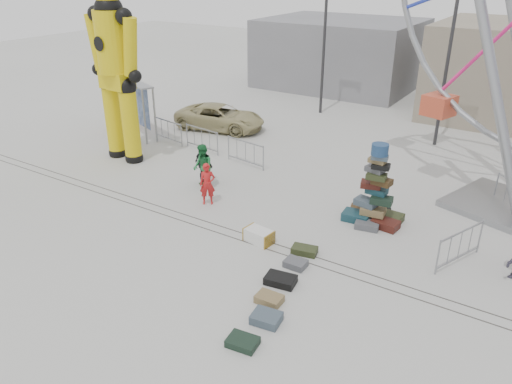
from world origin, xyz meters
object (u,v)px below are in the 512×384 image
Objects in this scene: lamp_post_right at (452,48)px; pedestrian_green at (203,167)px; lamp_post_left at (326,32)px; barricade_dummy_b at (202,139)px; barricade_wheel_front at (460,247)px; suitcase_tower at (374,200)px; parked_suv at (220,117)px; pedestrian_black at (204,164)px; pedestrian_red at (207,184)px; banner_scaffold at (133,94)px; steamer_trunk at (259,236)px; barricade_dummy_a at (168,131)px; crash_test_dummy at (115,67)px; barricade_dummy_c at (245,153)px.

pedestrian_green is (-6.29, -9.90, -3.60)m from lamp_post_right.
lamp_post_left is 9.67m from barricade_dummy_b.
lamp_post_right is at bearing 39.80° from barricade_wheel_front.
suitcase_tower is 0.60× the size of parked_suv.
pedestrian_green is at bearing 135.06° from pedestrian_black.
suitcase_tower reaches higher than pedestrian_black.
pedestrian_red reaches higher than parked_suv.
lamp_post_left is at bearing 74.30° from banner_scaffold.
pedestrian_green reaches higher than parked_suv.
lamp_post_right is 1.00× the size of lamp_post_left.
lamp_post_left reaches higher than steamer_trunk.
lamp_post_right and lamp_post_left have the same top height.
steamer_trunk is 0.55× the size of pedestrian_black.
suitcase_tower is 3.21m from barricade_wheel_front.
suitcase_tower reaches higher than pedestrian_red.
banner_scaffold is at bearing 114.00° from pedestrian_red.
lamp_post_right reaches higher than parked_suv.
barricade_dummy_a is 1.00× the size of barricade_dummy_b.
pedestrian_green is at bearing -3.04° from crash_test_dummy.
barricade_wheel_front reaches higher than steamer_trunk.
banner_scaffold is 1.84× the size of barricade_dummy_c.
barricade_dummy_b is (-9.09, 2.33, -0.22)m from suitcase_tower.
pedestrian_red is at bearing -41.83° from barricade_dummy_b.
barricade_dummy_c is at bearing 28.90° from crash_test_dummy.
suitcase_tower is at bearing 6.14° from crash_test_dummy.
pedestrian_green is at bearing -43.31° from barricade_dummy_b.
banner_scaffold is at bearing -175.77° from barricade_dummy_c.
pedestrian_green reaches higher than pedestrian_black.
pedestrian_red reaches higher than barricade_dummy_b.
suitcase_tower is 1.71× the size of pedestrian_black.
pedestrian_black is 0.35× the size of parked_suv.
parked_suv is (-3.13, -5.58, -3.84)m from lamp_post_left.
steamer_trunk is 5.90m from barricade_wheel_front.
barricade_dummy_a is (-11.05, -6.54, -3.93)m from lamp_post_right.
suitcase_tower reaches higher than pedestrian_green.
suitcase_tower reaches higher than barricade_dummy_a.
pedestrian_black reaches higher than barricade_wheel_front.
pedestrian_green reaches higher than barricade_dummy_b.
banner_scaffold is 4.10× the size of steamer_trunk.
banner_scaffold reaches higher than barricade_wheel_front.
lamp_post_left is 10.82m from banner_scaffold.
pedestrian_red is at bearing 143.70° from pedestrian_black.
lamp_post_left is 7.46m from parked_suv.
barricade_dummy_c is (-6.26, -7.03, -3.93)m from lamp_post_right.
barricade_wheel_front is (5.50, 2.09, 0.34)m from steamer_trunk.
parked_suv reaches higher than barricade_dummy_b.
pedestrian_red is at bearing -67.64° from barricade_dummy_c.
barricade_dummy_a is at bearing -174.23° from barricade_dummy_b.
banner_scaffold is 7.47m from pedestrian_black.
suitcase_tower is at bearing -163.49° from pedestrian_black.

